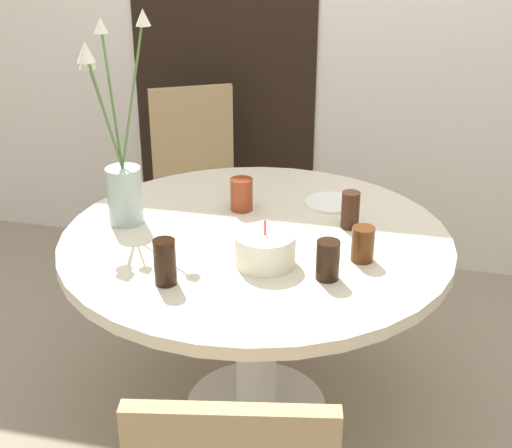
{
  "coord_description": "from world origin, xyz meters",
  "views": [
    {
      "loc": [
        0.48,
        -2.02,
        1.72
      ],
      "look_at": [
        0.0,
        0.0,
        0.75
      ],
      "focal_mm": 50.0,
      "sensor_mm": 36.0,
      "label": 1
    }
  ],
  "objects_px": {
    "drink_glass_3": "(328,260)",
    "drink_glass_4": "(165,262)",
    "birthday_cake": "(265,249)",
    "drink_glass_1": "(363,244)",
    "flower_vase": "(120,167)",
    "drink_glass_2": "(242,194)",
    "drink_glass_0": "(350,210)",
    "side_plate": "(331,203)",
    "chair_left_flank": "(198,178)"
  },
  "relations": [
    {
      "from": "drink_glass_1",
      "to": "drink_glass_0",
      "type": "bearing_deg",
      "value": 105.74
    },
    {
      "from": "birthday_cake",
      "to": "drink_glass_0",
      "type": "distance_m",
      "value": 0.38
    },
    {
      "from": "side_plate",
      "to": "drink_glass_4",
      "type": "height_order",
      "value": "drink_glass_4"
    },
    {
      "from": "birthday_cake",
      "to": "drink_glass_0",
      "type": "bearing_deg",
      "value": 55.42
    },
    {
      "from": "flower_vase",
      "to": "drink_glass_1",
      "type": "height_order",
      "value": "flower_vase"
    },
    {
      "from": "side_plate",
      "to": "drink_glass_0",
      "type": "height_order",
      "value": "drink_glass_0"
    },
    {
      "from": "birthday_cake",
      "to": "drink_glass_3",
      "type": "distance_m",
      "value": 0.2
    },
    {
      "from": "flower_vase",
      "to": "drink_glass_2",
      "type": "relative_size",
      "value": 6.04
    },
    {
      "from": "side_plate",
      "to": "drink_glass_1",
      "type": "relative_size",
      "value": 1.73
    },
    {
      "from": "drink_glass_4",
      "to": "drink_glass_1",
      "type": "bearing_deg",
      "value": 27.08
    },
    {
      "from": "chair_left_flank",
      "to": "drink_glass_4",
      "type": "height_order",
      "value": "chair_left_flank"
    },
    {
      "from": "side_plate",
      "to": "drink_glass_3",
      "type": "height_order",
      "value": "drink_glass_3"
    },
    {
      "from": "side_plate",
      "to": "drink_glass_3",
      "type": "distance_m",
      "value": 0.54
    },
    {
      "from": "drink_glass_2",
      "to": "drink_glass_3",
      "type": "height_order",
      "value": "drink_glass_3"
    },
    {
      "from": "drink_glass_0",
      "to": "drink_glass_2",
      "type": "xyz_separation_m",
      "value": [
        -0.38,
        0.06,
        -0.01
      ]
    },
    {
      "from": "drink_glass_1",
      "to": "side_plate",
      "type": "bearing_deg",
      "value": 110.39
    },
    {
      "from": "chair_left_flank",
      "to": "drink_glass_3",
      "type": "bearing_deg",
      "value": -84.78
    },
    {
      "from": "drink_glass_0",
      "to": "drink_glass_2",
      "type": "height_order",
      "value": "drink_glass_0"
    },
    {
      "from": "flower_vase",
      "to": "drink_glass_4",
      "type": "distance_m",
      "value": 0.48
    },
    {
      "from": "drink_glass_3",
      "to": "drink_glass_1",
      "type": "bearing_deg",
      "value": 57.52
    },
    {
      "from": "chair_left_flank",
      "to": "drink_glass_4",
      "type": "xyz_separation_m",
      "value": [
        0.31,
        -1.25,
        0.25
      ]
    },
    {
      "from": "drink_glass_3",
      "to": "drink_glass_2",
      "type": "bearing_deg",
      "value": 130.76
    },
    {
      "from": "side_plate",
      "to": "drink_glass_2",
      "type": "height_order",
      "value": "drink_glass_2"
    },
    {
      "from": "chair_left_flank",
      "to": "drink_glass_3",
      "type": "relative_size",
      "value": 7.9
    },
    {
      "from": "chair_left_flank",
      "to": "flower_vase",
      "type": "height_order",
      "value": "flower_vase"
    },
    {
      "from": "chair_left_flank",
      "to": "drink_glass_1",
      "type": "xyz_separation_m",
      "value": [
        0.83,
        -0.98,
        0.24
      ]
    },
    {
      "from": "drink_glass_0",
      "to": "drink_glass_3",
      "type": "relative_size",
      "value": 1.06
    },
    {
      "from": "chair_left_flank",
      "to": "side_plate",
      "type": "relative_size",
      "value": 4.99
    },
    {
      "from": "birthday_cake",
      "to": "side_plate",
      "type": "distance_m",
      "value": 0.51
    },
    {
      "from": "side_plate",
      "to": "drink_glass_3",
      "type": "xyz_separation_m",
      "value": [
        0.06,
        -0.54,
        0.05
      ]
    },
    {
      "from": "birthday_cake",
      "to": "drink_glass_1",
      "type": "xyz_separation_m",
      "value": [
        0.28,
        0.09,
        0.0
      ]
    },
    {
      "from": "chair_left_flank",
      "to": "side_plate",
      "type": "xyz_separation_m",
      "value": [
        0.69,
        -0.58,
        0.19
      ]
    },
    {
      "from": "birthday_cake",
      "to": "drink_glass_0",
      "type": "xyz_separation_m",
      "value": [
        0.22,
        0.31,
        0.01
      ]
    },
    {
      "from": "side_plate",
      "to": "drink_glass_0",
      "type": "xyz_separation_m",
      "value": [
        0.09,
        -0.18,
        0.06
      ]
    },
    {
      "from": "flower_vase",
      "to": "drink_glass_1",
      "type": "relative_size",
      "value": 6.42
    },
    {
      "from": "birthday_cake",
      "to": "flower_vase",
      "type": "bearing_deg",
      "value": 160.53
    },
    {
      "from": "chair_left_flank",
      "to": "flower_vase",
      "type": "relative_size",
      "value": 1.35
    },
    {
      "from": "drink_glass_0",
      "to": "flower_vase",
      "type": "bearing_deg",
      "value": -170.22
    },
    {
      "from": "drink_glass_2",
      "to": "drink_glass_0",
      "type": "bearing_deg",
      "value": -8.64
    },
    {
      "from": "drink_glass_1",
      "to": "drink_glass_2",
      "type": "bearing_deg",
      "value": 147.75
    },
    {
      "from": "side_plate",
      "to": "drink_glass_3",
      "type": "relative_size",
      "value": 1.58
    },
    {
      "from": "birthday_cake",
      "to": "drink_glass_2",
      "type": "xyz_separation_m",
      "value": [
        -0.17,
        0.37,
        0.01
      ]
    },
    {
      "from": "drink_glass_3",
      "to": "side_plate",
      "type": "bearing_deg",
      "value": 96.67
    },
    {
      "from": "drink_glass_3",
      "to": "drink_glass_4",
      "type": "distance_m",
      "value": 0.46
    },
    {
      "from": "drink_glass_1",
      "to": "drink_glass_2",
      "type": "distance_m",
      "value": 0.53
    },
    {
      "from": "drink_glass_2",
      "to": "drink_glass_4",
      "type": "height_order",
      "value": "drink_glass_4"
    },
    {
      "from": "drink_glass_1",
      "to": "chair_left_flank",
      "type": "bearing_deg",
      "value": 130.38
    },
    {
      "from": "drink_glass_0",
      "to": "drink_glass_4",
      "type": "relative_size",
      "value": 0.92
    },
    {
      "from": "birthday_cake",
      "to": "drink_glass_1",
      "type": "relative_size",
      "value": 1.7
    },
    {
      "from": "drink_glass_0",
      "to": "drink_glass_1",
      "type": "distance_m",
      "value": 0.23
    }
  ]
}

